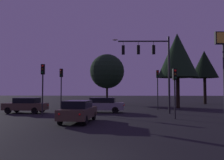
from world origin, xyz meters
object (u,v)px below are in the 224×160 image
traffic_light_far_side (61,81)px  car_crossing_left (102,105)px  car_nearside_lane (78,111)px  tree_center_horizon (177,55)px  traffic_light_corner_left (43,79)px  traffic_light_corner_right (175,83)px  store_sign_illuminated (224,55)px  traffic_light_median (158,82)px  car_crossing_right (26,105)px  traffic_signal_mast_arm (152,59)px  tree_left_far (204,65)px  tree_behind_sign (107,71)px

traffic_light_far_side → car_crossing_left: (4.55, -1.12, -2.47)m
car_nearside_lane → tree_center_horizon: bearing=54.8°
traffic_light_corner_left → traffic_light_corner_right: (11.09, -1.36, -0.40)m
car_crossing_left → store_sign_illuminated: (10.18, -5.09, 4.24)m
traffic_light_median → car_crossing_right: (-13.67, -4.63, -2.48)m
traffic_signal_mast_arm → tree_left_far: bearing=57.7°
traffic_light_corner_right → tree_center_horizon: tree_center_horizon is taller
car_nearside_lane → traffic_signal_mast_arm: bearing=48.6°
traffic_light_corner_left → tree_behind_sign: bearing=77.6°
car_nearside_lane → tree_behind_sign: (0.27, 22.68, 4.74)m
traffic_light_median → store_sign_illuminated: bearing=-65.3°
car_nearside_lane → car_crossing_right: same height
tree_behind_sign → store_sign_illuminated: bearing=-61.9°
tree_behind_sign → car_nearside_lane: bearing=-90.7°
store_sign_illuminated → tree_behind_sign: size_ratio=0.81×
car_crossing_left → tree_left_far: size_ratio=0.52×
traffic_signal_mast_arm → car_nearside_lane: size_ratio=1.71×
traffic_light_median → car_crossing_left: size_ratio=0.98×
traffic_light_median → tree_left_far: bearing=52.9°
car_crossing_left → car_crossing_right: size_ratio=1.10×
car_nearside_lane → traffic_light_corner_left: bearing=136.7°
store_sign_illuminated → tree_center_horizon: tree_center_horizon is taller
car_crossing_left → tree_behind_sign: size_ratio=0.56×
car_crossing_left → car_crossing_right: bearing=-171.8°
tree_left_far → tree_center_horizon: bearing=-124.8°
car_nearside_lane → car_crossing_left: same height
traffic_light_far_side → traffic_signal_mast_arm: bearing=-11.3°
traffic_light_corner_right → store_sign_illuminated: 4.48m
traffic_light_far_side → store_sign_illuminated: store_sign_illuminated is taller
car_crossing_left → tree_behind_sign: (-0.61, 15.14, 4.74)m
traffic_light_far_side → tree_behind_sign: 14.74m
car_crossing_right → traffic_light_far_side: bearing=36.9°
traffic_light_corner_left → tree_left_far: (20.82, 20.40, 3.55)m
car_crossing_right → tree_left_far: (23.50, 17.62, 5.96)m
traffic_signal_mast_arm → tree_behind_sign: 16.92m
traffic_light_median → car_crossing_left: traffic_light_median is taller
store_sign_illuminated → car_crossing_left: bearing=153.4°
traffic_signal_mast_arm → store_sign_illuminated: traffic_signal_mast_arm is taller
traffic_signal_mast_arm → traffic_light_corner_right: traffic_signal_mast_arm is taller
traffic_signal_mast_arm → traffic_light_corner_right: size_ratio=1.92×
traffic_signal_mast_arm → car_crossing_left: (-5.05, 0.80, -4.52)m
traffic_signal_mast_arm → traffic_light_median: traffic_signal_mast_arm is taller
traffic_light_median → tree_behind_sign: tree_behind_sign is taller
car_crossing_right → store_sign_illuminated: 18.60m
traffic_light_median → tree_behind_sign: size_ratio=0.55×
car_crossing_left → traffic_light_median: bearing=29.8°
traffic_light_corner_left → store_sign_illuminated: size_ratio=0.66×
traffic_light_corner_left → store_sign_illuminated: 15.14m
traffic_signal_mast_arm → traffic_light_far_side: (-9.60, 1.92, -2.06)m
tree_behind_sign → traffic_light_far_side: bearing=-105.7°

